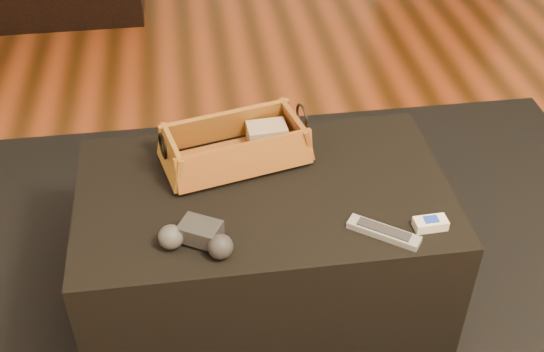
{
  "coord_description": "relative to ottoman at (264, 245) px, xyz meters",
  "views": [
    {
      "loc": [
        -0.26,
        -0.99,
        1.61
      ],
      "look_at": [
        -0.07,
        0.37,
        0.49
      ],
      "focal_mm": 45.0,
      "sensor_mm": 36.0,
      "label": 1
    }
  ],
  "objects": [
    {
      "name": "wicker_basket",
      "position": [
        -0.06,
        0.14,
        0.26
      ],
      "size": [
        0.44,
        0.29,
        0.14
      ],
      "color": "#AC6927",
      "rests_on": "ottoman"
    },
    {
      "name": "cream_gadget",
      "position": [
        0.39,
        -0.21,
        0.22
      ],
      "size": [
        0.08,
        0.05,
        0.03
      ],
      "color": "silver",
      "rests_on": "ottoman"
    },
    {
      "name": "tv_remote",
      "position": [
        -0.08,
        0.12,
        0.24
      ],
      "size": [
        0.22,
        0.11,
        0.02
      ],
      "primitive_type": "cube",
      "rotation": [
        0.0,
        0.0,
        0.34
      ],
      "color": "black",
      "rests_on": "wicker_basket"
    },
    {
      "name": "area_rug",
      "position": [
        -0.0,
        -0.05,
        -0.22
      ],
      "size": [
        2.6,
        2.0,
        0.01
      ],
      "primitive_type": "cube",
      "color": "black",
      "rests_on": "floor"
    },
    {
      "name": "game_controller",
      "position": [
        -0.19,
        -0.19,
        0.24
      ],
      "size": [
        0.2,
        0.15,
        0.06
      ],
      "color": "#252527",
      "rests_on": "ottoman"
    },
    {
      "name": "silver_remote",
      "position": [
        0.27,
        -0.22,
        0.22
      ],
      "size": [
        0.17,
        0.14,
        0.02
      ],
      "color": "gray",
      "rests_on": "ottoman"
    },
    {
      "name": "ottoman",
      "position": [
        0.0,
        0.0,
        0.0
      ],
      "size": [
        1.0,
        0.6,
        0.42
      ],
      "primitive_type": "cube",
      "color": "black",
      "rests_on": "area_rug"
    },
    {
      "name": "cloth_bundle",
      "position": [
        0.03,
        0.19,
        0.25
      ],
      "size": [
        0.12,
        0.08,
        0.06
      ],
      "primitive_type": "cube",
      "rotation": [
        0.0,
        0.0,
        0.06
      ],
      "color": "tan",
      "rests_on": "wicker_basket"
    }
  ]
}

